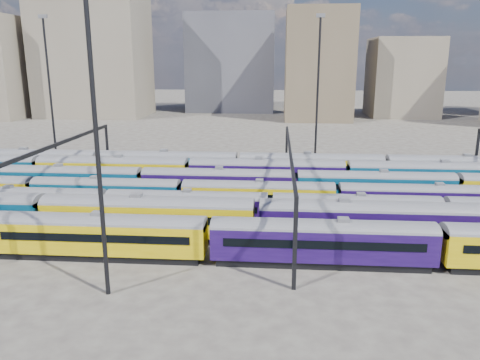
# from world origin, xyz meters

# --- Properties ---
(ground) EXTENTS (500.00, 500.00, 0.00)m
(ground) POSITION_xyz_m (0.00, 0.00, 0.00)
(ground) COLOR #3D3734
(ground) RESTS_ON ground
(rake_0) EXTENTS (103.65, 3.04, 5.11)m
(rake_0) POSITION_xyz_m (-8.19, -15.00, 2.68)
(rake_0) COLOR black
(rake_0) RESTS_ON ground
(rake_1) EXTENTS (135.30, 3.30, 5.57)m
(rake_1) POSITION_xyz_m (6.48, -10.00, 2.92)
(rake_1) COLOR black
(rake_1) RESTS_ON ground
(rake_2) EXTENTS (113.38, 2.77, 4.65)m
(rake_2) POSITION_xyz_m (7.78, -5.00, 2.44)
(rake_2) COLOR black
(rake_2) RESTS_ON ground
(rake_3) EXTENTS (133.97, 2.80, 4.70)m
(rake_3) POSITION_xyz_m (-13.01, 0.00, 2.47)
(rake_3) COLOR black
(rake_3) RESTS_ON ground
(rake_4) EXTENTS (103.31, 3.03, 5.10)m
(rake_4) POSITION_xyz_m (0.57, 5.00, 2.68)
(rake_4) COLOR black
(rake_4) RESTS_ON ground
(rake_5) EXTENTS (157.54, 3.29, 5.55)m
(rake_5) POSITION_xyz_m (-15.59, 10.00, 2.92)
(rake_5) COLOR black
(rake_5) RESTS_ON ground
(rake_6) EXTENTS (132.94, 3.24, 5.47)m
(rake_6) POSITION_xyz_m (2.53, 15.00, 2.87)
(rake_6) COLOR black
(rake_6) RESTS_ON ground
(gantry_1) EXTENTS (0.35, 40.35, 8.03)m
(gantry_1) POSITION_xyz_m (-20.00, 0.00, 6.79)
(gantry_1) COLOR black
(gantry_1) RESTS_ON ground
(gantry_2) EXTENTS (0.35, 40.35, 8.03)m
(gantry_2) POSITION_xyz_m (10.00, 0.00, 6.79)
(gantry_2) COLOR black
(gantry_2) RESTS_ON ground
(mast_1) EXTENTS (1.40, 0.50, 25.60)m
(mast_1) POSITION_xyz_m (-30.00, 22.00, 13.97)
(mast_1) COLOR black
(mast_1) RESTS_ON ground
(mast_2) EXTENTS (1.40, 0.50, 25.60)m
(mast_2) POSITION_xyz_m (-5.00, -22.00, 13.97)
(mast_2) COLOR black
(mast_2) RESTS_ON ground
(mast_3) EXTENTS (1.40, 0.50, 25.60)m
(mast_3) POSITION_xyz_m (15.00, 24.00, 13.97)
(mast_3) COLOR black
(mast_3) RESTS_ON ground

